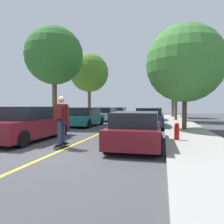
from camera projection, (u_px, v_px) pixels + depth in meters
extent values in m
plane|color=#424244|center=(54.00, 153.00, 6.62)|extent=(80.00, 80.00, 0.00)
cube|color=#9E9B93|center=(213.00, 160.00, 5.50)|extent=(2.42, 56.00, 0.14)
cube|color=gold|center=(95.00, 136.00, 10.50)|extent=(0.12, 39.20, 0.01)
cube|color=maroon|center=(29.00, 128.00, 9.15)|extent=(1.83, 4.44, 0.75)
cube|color=black|center=(29.00, 113.00, 9.17)|extent=(1.61, 2.67, 0.55)
cylinder|color=black|center=(22.00, 139.00, 7.48)|extent=(0.22, 0.64, 0.64)
cylinder|color=black|center=(62.00, 130.00, 10.43)|extent=(0.22, 0.64, 0.64)
cylinder|color=black|center=(33.00, 129.00, 10.84)|extent=(0.22, 0.64, 0.64)
cube|color=#196066|center=(85.00, 119.00, 15.69)|extent=(1.94, 4.30, 0.65)
cube|color=black|center=(85.00, 111.00, 15.78)|extent=(1.68, 2.44, 0.58)
cylinder|color=black|center=(88.00, 124.00, 14.09)|extent=(0.23, 0.64, 0.64)
cylinder|color=black|center=(65.00, 123.00, 14.53)|extent=(0.23, 0.64, 0.64)
cylinder|color=black|center=(101.00, 121.00, 16.86)|extent=(0.23, 0.64, 0.64)
cylinder|color=black|center=(81.00, 120.00, 17.30)|extent=(0.23, 0.64, 0.64)
cube|color=#B7B7BC|center=(105.00, 116.00, 21.23)|extent=(1.90, 4.14, 0.66)
cube|color=black|center=(105.00, 110.00, 21.30)|extent=(1.65, 2.39, 0.53)
cylinder|color=black|center=(110.00, 119.00, 19.73)|extent=(0.23, 0.64, 0.64)
cylinder|color=black|center=(93.00, 118.00, 20.10)|extent=(0.23, 0.64, 0.64)
cylinder|color=black|center=(116.00, 117.00, 22.36)|extent=(0.23, 0.64, 0.64)
cylinder|color=black|center=(101.00, 117.00, 22.74)|extent=(0.23, 0.64, 0.64)
cube|color=white|center=(119.00, 113.00, 27.71)|extent=(1.85, 4.31, 0.71)
cube|color=black|center=(119.00, 109.00, 27.68)|extent=(1.61, 2.73, 0.44)
cylinder|color=black|center=(123.00, 116.00, 26.12)|extent=(0.23, 0.64, 0.64)
cylinder|color=black|center=(110.00, 115.00, 26.50)|extent=(0.23, 0.64, 0.64)
cylinder|color=black|center=(127.00, 115.00, 28.94)|extent=(0.23, 0.64, 0.64)
cylinder|color=black|center=(115.00, 115.00, 29.32)|extent=(0.23, 0.64, 0.64)
cube|color=maroon|center=(137.00, 133.00, 7.93)|extent=(1.82, 4.40, 0.61)
cube|color=black|center=(137.00, 119.00, 7.72)|extent=(1.59, 2.83, 0.49)
cylinder|color=black|center=(123.00, 132.00, 9.56)|extent=(0.23, 0.64, 0.64)
cylinder|color=black|center=(159.00, 133.00, 9.20)|extent=(0.23, 0.64, 0.64)
cylinder|color=black|center=(107.00, 143.00, 6.66)|extent=(0.23, 0.64, 0.64)
cylinder|color=black|center=(159.00, 145.00, 6.30)|extent=(0.23, 0.64, 0.64)
cube|color=navy|center=(149.00, 120.00, 14.85)|extent=(2.01, 4.66, 0.69)
cube|color=black|center=(149.00, 112.00, 14.66)|extent=(1.73, 2.89, 0.50)
cylinder|color=black|center=(139.00, 121.00, 16.60)|extent=(0.24, 0.65, 0.64)
cylinder|color=black|center=(161.00, 121.00, 16.25)|extent=(0.24, 0.65, 0.64)
cylinder|color=black|center=(135.00, 124.00, 13.47)|extent=(0.24, 0.65, 0.64)
cylinder|color=black|center=(162.00, 125.00, 13.12)|extent=(0.24, 0.65, 0.64)
cube|color=#BCAD89|center=(153.00, 116.00, 20.86)|extent=(1.87, 4.54, 0.70)
cube|color=black|center=(153.00, 110.00, 20.63)|extent=(1.63, 3.05, 0.45)
cylinder|color=black|center=(146.00, 117.00, 22.58)|extent=(0.23, 0.64, 0.64)
cylinder|color=black|center=(162.00, 117.00, 22.15)|extent=(0.23, 0.64, 0.64)
cylinder|color=black|center=(143.00, 119.00, 19.57)|extent=(0.23, 0.64, 0.64)
cylinder|color=black|center=(161.00, 119.00, 19.14)|extent=(0.23, 0.64, 0.64)
cylinder|color=brown|center=(55.00, 97.00, 15.62)|extent=(0.36, 0.36, 4.12)
sphere|color=#2D6B28|center=(54.00, 56.00, 15.53)|extent=(4.30, 4.30, 4.30)
cylinder|color=brown|center=(89.00, 101.00, 22.97)|extent=(0.35, 0.35, 3.97)
sphere|color=#4C7A23|center=(89.00, 73.00, 22.89)|extent=(4.23, 4.23, 4.23)
cylinder|color=#4C3823|center=(184.00, 107.00, 12.20)|extent=(0.27, 0.27, 2.60)
sphere|color=#3D7F33|center=(185.00, 64.00, 12.13)|extent=(4.52, 4.52, 4.52)
cylinder|color=brown|center=(176.00, 99.00, 20.48)|extent=(0.28, 0.28, 4.11)
sphere|color=#3D7F33|center=(176.00, 65.00, 20.39)|extent=(4.50, 4.50, 4.50)
cylinder|color=brown|center=(173.00, 101.00, 27.19)|extent=(0.33, 0.33, 4.08)
sphere|color=olive|center=(173.00, 78.00, 27.11)|extent=(3.97, 3.97, 3.97)
cylinder|color=#B2140F|center=(177.00, 133.00, 8.38)|extent=(0.20, 0.20, 0.55)
sphere|color=#B2140F|center=(177.00, 125.00, 8.37)|extent=(0.18, 0.18, 0.18)
cube|color=black|center=(62.00, 145.00, 7.50)|extent=(0.25, 0.85, 0.02)
cylinder|color=beige|center=(64.00, 145.00, 7.85)|extent=(0.03, 0.06, 0.06)
cylinder|color=beige|center=(68.00, 145.00, 7.80)|extent=(0.03, 0.06, 0.06)
cylinder|color=beige|center=(54.00, 149.00, 7.20)|extent=(0.03, 0.06, 0.06)
cylinder|color=beige|center=(59.00, 149.00, 7.15)|extent=(0.03, 0.06, 0.06)
cube|color=#99999E|center=(66.00, 144.00, 7.83)|extent=(0.10, 0.04, 0.02)
cube|color=#99999E|center=(57.00, 148.00, 7.17)|extent=(0.10, 0.04, 0.02)
cube|color=black|center=(65.00, 143.00, 7.71)|extent=(0.11, 0.26, 0.06)
cube|color=black|center=(58.00, 145.00, 7.28)|extent=(0.11, 0.26, 0.06)
cylinder|color=#283351|center=(63.00, 131.00, 7.60)|extent=(0.15, 0.15, 0.83)
cylinder|color=#283351|center=(60.00, 132.00, 7.37)|extent=(0.15, 0.15, 0.83)
cube|color=#511919|center=(61.00, 113.00, 7.46)|extent=(0.41, 0.23, 0.64)
sphere|color=tan|center=(61.00, 99.00, 7.45)|extent=(0.23, 0.23, 0.23)
cylinder|color=#511919|center=(55.00, 113.00, 7.53)|extent=(0.09, 0.09, 0.58)
cylinder|color=#511919|center=(68.00, 114.00, 7.40)|extent=(0.09, 0.09, 0.58)
cube|color=#4C1414|center=(58.00, 112.00, 7.27)|extent=(0.31, 0.19, 0.44)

